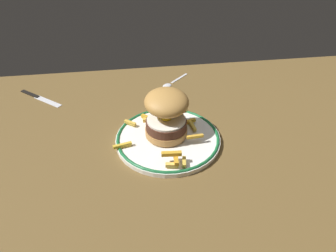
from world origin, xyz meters
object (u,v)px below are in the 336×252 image
Objects in this scene: dinner_plate at (168,138)px; spoon at (170,83)px; burger at (166,114)px; knife at (37,97)px.

spoon is (5.09, 30.22, -0.48)cm from dinner_plate.
burger is (-0.17, 1.48, 6.52)cm from dinner_plate.
burger reaches higher than knife.
dinner_plate is 6.69cm from burger.
knife is at bearing 144.07° from dinner_plate.
dinner_plate is 2.15× the size of burger.
dinner_plate reaches higher than knife.
burger is 30.04cm from spoon.
burger is 0.84× the size of knife.
knife is at bearing -176.61° from spoon.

